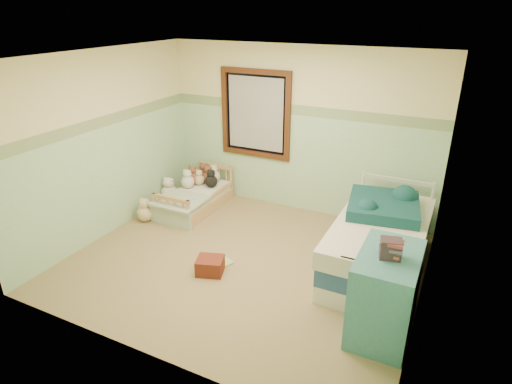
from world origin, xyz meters
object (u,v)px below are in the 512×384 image
at_px(twin_bed_frame, 377,262).
at_px(toddler_bed_frame, 196,203).
at_px(dresser, 385,294).
at_px(plush_floor_cream, 169,193).
at_px(plush_floor_tan, 145,213).
at_px(red_pillow, 210,266).
at_px(floor_book, 222,261).

bearing_deg(twin_bed_frame, toddler_bed_frame, 170.59).
distance_m(twin_bed_frame, dresser, 1.15).
relative_size(plush_floor_cream, plush_floor_tan, 1.15).
bearing_deg(toddler_bed_frame, plush_floor_cream, 175.68).
distance_m(twin_bed_frame, red_pillow, 2.04).
bearing_deg(floor_book, plush_floor_cream, 168.87).
bearing_deg(twin_bed_frame, red_pillow, -151.99).
bearing_deg(twin_bed_frame, floor_book, -158.71).
distance_m(plush_floor_cream, red_pillow, 2.26).
bearing_deg(red_pillow, dresser, -3.24).
distance_m(plush_floor_tan, dresser, 3.77).
bearing_deg(dresser, plush_floor_tan, 166.72).
relative_size(plush_floor_cream, red_pillow, 0.90).
bearing_deg(dresser, floor_book, 169.56).
bearing_deg(plush_floor_cream, floor_book, -35.55).
bearing_deg(plush_floor_cream, plush_floor_tan, -81.90).
relative_size(toddler_bed_frame, dresser, 1.49).
height_order(plush_floor_tan, red_pillow, plush_floor_tan).
relative_size(plush_floor_cream, twin_bed_frame, 0.14).
bearing_deg(floor_book, twin_bed_frame, 45.72).
distance_m(toddler_bed_frame, floor_book, 1.67).
relative_size(toddler_bed_frame, plush_floor_cream, 4.65).
relative_size(dresser, red_pillow, 2.81).
distance_m(toddler_bed_frame, plush_floor_tan, 0.83).
bearing_deg(toddler_bed_frame, plush_floor_tan, -122.01).
height_order(plush_floor_cream, dresser, dresser).
relative_size(toddler_bed_frame, red_pillow, 4.19).
height_order(plush_floor_cream, floor_book, plush_floor_cream).
distance_m(toddler_bed_frame, plush_floor_cream, 0.55).
distance_m(dresser, red_pillow, 2.09).
distance_m(plush_floor_cream, dresser, 4.10).
relative_size(plush_floor_cream, floor_book, 1.12).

